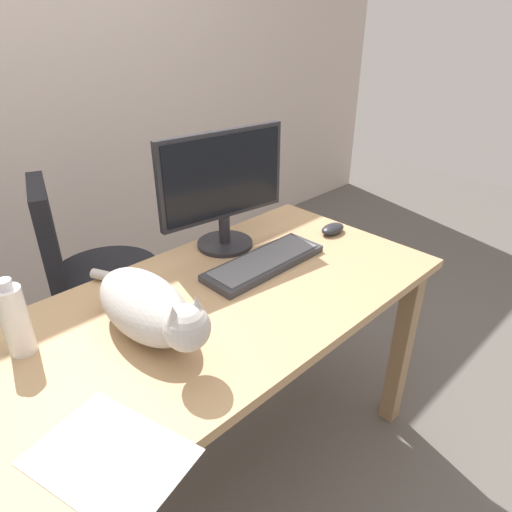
{
  "coord_description": "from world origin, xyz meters",
  "views": [
    {
      "loc": [
        -0.67,
        -0.87,
        1.5
      ],
      "look_at": [
        0.22,
        0.03,
        0.81
      ],
      "focal_mm": 31.63,
      "sensor_mm": 36.0,
      "label": 1
    }
  ],
  "objects_px": {
    "cat": "(148,307)",
    "keyboard": "(264,262)",
    "water_bottle": "(15,320)",
    "computer_mouse": "(333,229)",
    "monitor": "(223,186)",
    "office_chair": "(98,299)"
  },
  "relations": [
    {
      "from": "keyboard",
      "to": "cat",
      "type": "distance_m",
      "value": 0.47
    },
    {
      "from": "office_chair",
      "to": "computer_mouse",
      "type": "height_order",
      "value": "office_chair"
    },
    {
      "from": "office_chair",
      "to": "water_bottle",
      "type": "height_order",
      "value": "water_bottle"
    },
    {
      "from": "computer_mouse",
      "to": "water_bottle",
      "type": "bearing_deg",
      "value": 173.63
    },
    {
      "from": "keyboard",
      "to": "computer_mouse",
      "type": "distance_m",
      "value": 0.37
    },
    {
      "from": "office_chair",
      "to": "cat",
      "type": "bearing_deg",
      "value": -103.25
    },
    {
      "from": "office_chair",
      "to": "cat",
      "type": "relative_size",
      "value": 1.55
    },
    {
      "from": "cat",
      "to": "computer_mouse",
      "type": "bearing_deg",
      "value": 2.32
    },
    {
      "from": "cat",
      "to": "computer_mouse",
      "type": "height_order",
      "value": "cat"
    },
    {
      "from": "monitor",
      "to": "keyboard",
      "type": "relative_size",
      "value": 1.09
    },
    {
      "from": "water_bottle",
      "to": "keyboard",
      "type": "bearing_deg",
      "value": -9.14
    },
    {
      "from": "water_bottle",
      "to": "cat",
      "type": "bearing_deg",
      "value": -30.3
    },
    {
      "from": "cat",
      "to": "keyboard",
      "type": "bearing_deg",
      "value": 4.75
    },
    {
      "from": "keyboard",
      "to": "computer_mouse",
      "type": "bearing_deg",
      "value": -0.76
    },
    {
      "from": "cat",
      "to": "water_bottle",
      "type": "distance_m",
      "value": 0.31
    },
    {
      "from": "keyboard",
      "to": "computer_mouse",
      "type": "relative_size",
      "value": 4.0
    },
    {
      "from": "water_bottle",
      "to": "computer_mouse",
      "type": "bearing_deg",
      "value": -6.37
    },
    {
      "from": "cat",
      "to": "computer_mouse",
      "type": "distance_m",
      "value": 0.84
    },
    {
      "from": "computer_mouse",
      "to": "water_bottle",
      "type": "distance_m",
      "value": 1.11
    },
    {
      "from": "monitor",
      "to": "computer_mouse",
      "type": "relative_size",
      "value": 4.36
    },
    {
      "from": "monitor",
      "to": "office_chair",
      "type": "bearing_deg",
      "value": 120.23
    },
    {
      "from": "office_chair",
      "to": "cat",
      "type": "height_order",
      "value": "same"
    }
  ]
}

